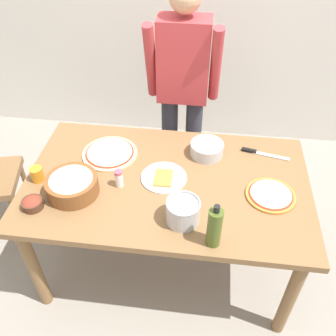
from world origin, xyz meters
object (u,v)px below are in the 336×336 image
object	(u,v)px
pizza_cooked_on_tray	(271,195)
olive_oil_bottle	(214,227)
plate_with_slice	(164,178)
steel_pot	(183,211)
small_sauce_bowl	(32,203)
salt_shaker	(119,178)
dining_table	(167,192)
person_cook	(183,86)
mixing_bowl_steel	(207,149)
cup_orange	(37,174)
pizza_raw_on_board	(110,153)
chef_knife	(259,153)
popcorn_bowl	(72,184)

from	to	relation	value
pizza_cooked_on_tray	olive_oil_bottle	bearing A→B (deg)	-130.83
plate_with_slice	steel_pot	distance (m)	0.32
small_sauce_bowl	steel_pot	distance (m)	0.78
pizza_cooked_on_tray	plate_with_slice	xyz separation A→B (m)	(-0.59, 0.06, -0.00)
salt_shaker	dining_table	bearing A→B (deg)	15.84
person_cook	mixing_bowl_steel	size ratio (longest dim) A/B	8.10
plate_with_slice	cup_orange	xyz separation A→B (m)	(-0.70, -0.10, 0.03)
pizza_raw_on_board	chef_knife	distance (m)	0.91
small_sauce_bowl	cup_orange	distance (m)	0.21
person_cook	pizza_raw_on_board	xyz separation A→B (m)	(-0.39, -0.57, -0.17)
dining_table	popcorn_bowl	world-z (taller)	popcorn_bowl
pizza_cooked_on_tray	small_sauce_bowl	bearing A→B (deg)	-169.24
dining_table	cup_orange	distance (m)	0.74
olive_oil_bottle	chef_knife	bearing A→B (deg)	69.67
person_cook	cup_orange	xyz separation A→B (m)	(-0.73, -0.84, -0.14)
olive_oil_bottle	chef_knife	size ratio (longest dim) A/B	0.89
popcorn_bowl	mixing_bowl_steel	distance (m)	0.82
mixing_bowl_steel	cup_orange	distance (m)	0.99
pizza_raw_on_board	popcorn_bowl	world-z (taller)	popcorn_bowl
pizza_raw_on_board	person_cook	bearing A→B (deg)	55.65
steel_pot	salt_shaker	distance (m)	0.42
pizza_raw_on_board	salt_shaker	distance (m)	0.29
person_cook	olive_oil_bottle	world-z (taller)	person_cook
dining_table	olive_oil_bottle	size ratio (longest dim) A/B	6.25
person_cook	dining_table	bearing A→B (deg)	-91.02
dining_table	chef_knife	bearing A→B (deg)	29.93
pizza_raw_on_board	chef_knife	bearing A→B (deg)	7.47
mixing_bowl_steel	olive_oil_bottle	distance (m)	0.67
popcorn_bowl	small_sauce_bowl	bearing A→B (deg)	-143.40
salt_shaker	chef_knife	distance (m)	0.87
pizza_raw_on_board	olive_oil_bottle	world-z (taller)	olive_oil_bottle
person_cook	small_sauce_bowl	world-z (taller)	person_cook
popcorn_bowl	chef_knife	size ratio (longest dim) A/B	0.97
steel_pot	chef_knife	bearing A→B (deg)	54.50
pizza_raw_on_board	mixing_bowl_steel	xyz separation A→B (m)	(0.59, 0.08, 0.03)
pizza_raw_on_board	pizza_cooked_on_tray	bearing A→B (deg)	-14.15
mixing_bowl_steel	olive_oil_bottle	bearing A→B (deg)	-84.80
popcorn_bowl	chef_knife	bearing A→B (deg)	24.30
person_cook	olive_oil_bottle	bearing A→B (deg)	-77.46
steel_pot	salt_shaker	bearing A→B (deg)	151.06
olive_oil_bottle	chef_knife	distance (m)	0.76
small_sauce_bowl	plate_with_slice	bearing A→B (deg)	24.76
dining_table	plate_with_slice	size ratio (longest dim) A/B	6.15
small_sauce_bowl	chef_knife	xyz separation A→B (m)	(1.20, 0.59, -0.02)
small_sauce_bowl	salt_shaker	world-z (taller)	salt_shaker
steel_pot	salt_shaker	world-z (taller)	steel_pot
chef_knife	steel_pot	bearing A→B (deg)	-125.50
dining_table	chef_knife	distance (m)	0.62
person_cook	salt_shaker	xyz separation A→B (m)	(-0.27, -0.83, -0.13)
salt_shaker	steel_pot	bearing A→B (deg)	-28.94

